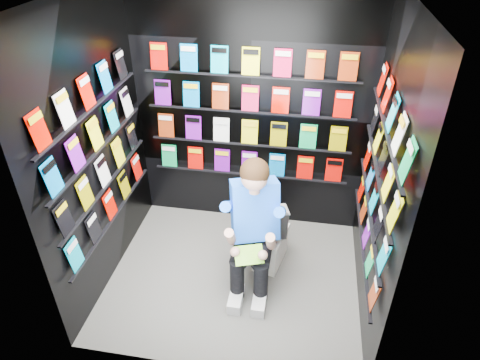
# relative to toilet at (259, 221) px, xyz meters

# --- Properties ---
(floor) EXTENTS (2.40, 2.40, 0.00)m
(floor) POSITION_rel_toilet_xyz_m (-0.19, -0.46, -0.37)
(floor) COLOR #575754
(floor) RESTS_ON ground
(wall_back) EXTENTS (2.40, 0.04, 2.60)m
(wall_back) POSITION_rel_toilet_xyz_m (-0.19, 0.54, 0.93)
(wall_back) COLOR black
(wall_back) RESTS_ON floor
(wall_front) EXTENTS (2.40, 0.04, 2.60)m
(wall_front) POSITION_rel_toilet_xyz_m (-0.19, -1.46, 0.93)
(wall_front) COLOR black
(wall_front) RESTS_ON floor
(wall_left) EXTENTS (0.04, 2.00, 2.60)m
(wall_left) POSITION_rel_toilet_xyz_m (-1.39, -0.46, 0.93)
(wall_left) COLOR black
(wall_left) RESTS_ON floor
(wall_right) EXTENTS (0.04, 2.00, 2.60)m
(wall_right) POSITION_rel_toilet_xyz_m (1.01, -0.46, 0.93)
(wall_right) COLOR black
(wall_right) RESTS_ON floor
(comics_back) EXTENTS (2.10, 0.06, 1.37)m
(comics_back) POSITION_rel_toilet_xyz_m (-0.19, 0.51, 0.94)
(comics_back) COLOR red
(comics_back) RESTS_ON wall_back
(comics_left) EXTENTS (0.06, 1.70, 1.37)m
(comics_left) POSITION_rel_toilet_xyz_m (-1.36, -0.46, 0.94)
(comics_left) COLOR red
(comics_left) RESTS_ON wall_left
(comics_right) EXTENTS (0.06, 1.70, 1.37)m
(comics_right) POSITION_rel_toilet_xyz_m (0.98, -0.46, 0.94)
(comics_right) COLOR red
(comics_right) RESTS_ON wall_right
(toilet) EXTENTS (0.64, 0.84, 0.73)m
(toilet) POSITION_rel_toilet_xyz_m (0.00, 0.00, 0.00)
(toilet) COLOR white
(toilet) RESTS_ON floor
(longbox) EXTENTS (0.33, 0.47, 0.33)m
(longbox) POSITION_rel_toilet_xyz_m (0.14, -0.16, -0.20)
(longbox) COLOR white
(longbox) RESTS_ON floor
(longbox_lid) EXTENTS (0.35, 0.50, 0.03)m
(longbox_lid) POSITION_rel_toilet_xyz_m (0.14, -0.16, -0.03)
(longbox_lid) COLOR white
(longbox_lid) RESTS_ON longbox
(reader) EXTENTS (0.80, 0.96, 1.52)m
(reader) POSITION_rel_toilet_xyz_m (0.00, -0.38, 0.43)
(reader) COLOR blue
(reader) RESTS_ON toilet
(held_comic) EXTENTS (0.28, 0.22, 0.11)m
(held_comic) POSITION_rel_toilet_xyz_m (0.00, -0.73, 0.21)
(held_comic) COLOR green
(held_comic) RESTS_ON reader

